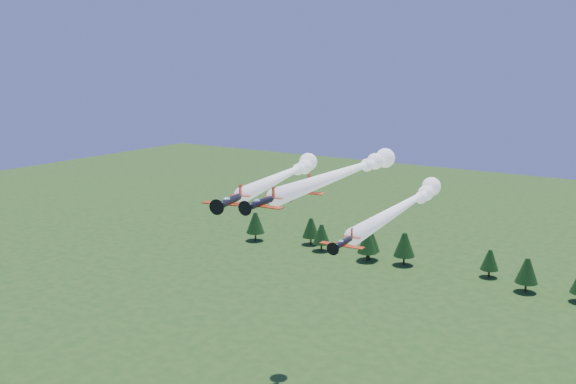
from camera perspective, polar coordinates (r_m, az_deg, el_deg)
The scene contains 5 objects.
plane_lead at distance 107.46m, azimuth 5.32°, elevation 1.85°, with size 8.71×49.76×3.70m.
plane_left at distance 119.16m, azimuth -0.16°, elevation 1.60°, with size 15.33×44.25×3.70m.
plane_right at distance 114.52m, azimuth 10.49°, elevation -1.06°, with size 9.06×49.40×3.70m.
plane_slot at distance 97.94m, azimuth 1.00°, elevation 0.25°, with size 8.27×9.05×2.89m.
treeline at distance 200.23m, azimuth 16.57°, elevation -5.61°, with size 175.43×18.01×10.94m.
Camera 1 is at (49.42, -74.16, 63.98)m, focal length 40.00 mm.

